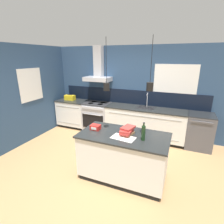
{
  "coord_description": "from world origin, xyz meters",
  "views": [
    {
      "loc": [
        1.49,
        -3.0,
        2.28
      ],
      "look_at": [
        -0.0,
        0.59,
        1.05
      ],
      "focal_mm": 28.0,
      "sensor_mm": 36.0,
      "label": 1
    }
  ],
  "objects_px": {
    "oven_range": "(97,117)",
    "bottle_on_island": "(143,133)",
    "book_stack": "(127,131)",
    "red_supply_box": "(95,127)",
    "yellow_toolbox": "(70,98)",
    "dishwasher": "(199,131)"
  },
  "relations": [
    {
      "from": "yellow_toolbox",
      "to": "oven_range",
      "type": "bearing_deg",
      "value": -0.25
    },
    {
      "from": "book_stack",
      "to": "yellow_toolbox",
      "type": "relative_size",
      "value": 1.01
    },
    {
      "from": "oven_range",
      "to": "book_stack",
      "type": "xyz_separation_m",
      "value": [
        1.58,
        -1.84,
        0.53
      ]
    },
    {
      "from": "bottle_on_island",
      "to": "red_supply_box",
      "type": "height_order",
      "value": "bottle_on_island"
    },
    {
      "from": "oven_range",
      "to": "red_supply_box",
      "type": "xyz_separation_m",
      "value": [
        0.93,
        -1.87,
        0.5
      ]
    },
    {
      "from": "oven_range",
      "to": "yellow_toolbox",
      "type": "height_order",
      "value": "yellow_toolbox"
    },
    {
      "from": "dishwasher",
      "to": "book_stack",
      "type": "height_order",
      "value": "book_stack"
    },
    {
      "from": "dishwasher",
      "to": "red_supply_box",
      "type": "relative_size",
      "value": 4.88
    },
    {
      "from": "oven_range",
      "to": "dishwasher",
      "type": "relative_size",
      "value": 1.0
    },
    {
      "from": "oven_range",
      "to": "yellow_toolbox",
      "type": "relative_size",
      "value": 2.68
    },
    {
      "from": "bottle_on_island",
      "to": "red_supply_box",
      "type": "distance_m",
      "value": 0.98
    },
    {
      "from": "bottle_on_island",
      "to": "red_supply_box",
      "type": "xyz_separation_m",
      "value": [
        -0.97,
        0.09,
        -0.09
      ]
    },
    {
      "from": "book_stack",
      "to": "dishwasher",
      "type": "bearing_deg",
      "value": 53.47
    },
    {
      "from": "bottle_on_island",
      "to": "book_stack",
      "type": "height_order",
      "value": "bottle_on_island"
    },
    {
      "from": "book_stack",
      "to": "red_supply_box",
      "type": "relative_size",
      "value": 1.84
    },
    {
      "from": "red_supply_box",
      "to": "yellow_toolbox",
      "type": "height_order",
      "value": "yellow_toolbox"
    },
    {
      "from": "dishwasher",
      "to": "yellow_toolbox",
      "type": "xyz_separation_m",
      "value": [
        -3.95,
        0.0,
        0.54
      ]
    },
    {
      "from": "bottle_on_island",
      "to": "red_supply_box",
      "type": "bearing_deg",
      "value": 174.72
    },
    {
      "from": "yellow_toolbox",
      "to": "red_supply_box",
      "type": "bearing_deg",
      "value": -44.04
    },
    {
      "from": "oven_range",
      "to": "bottle_on_island",
      "type": "height_order",
      "value": "bottle_on_island"
    },
    {
      "from": "bottle_on_island",
      "to": "yellow_toolbox",
      "type": "relative_size",
      "value": 0.96
    },
    {
      "from": "dishwasher",
      "to": "bottle_on_island",
      "type": "bearing_deg",
      "value": -118.08
    }
  ]
}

